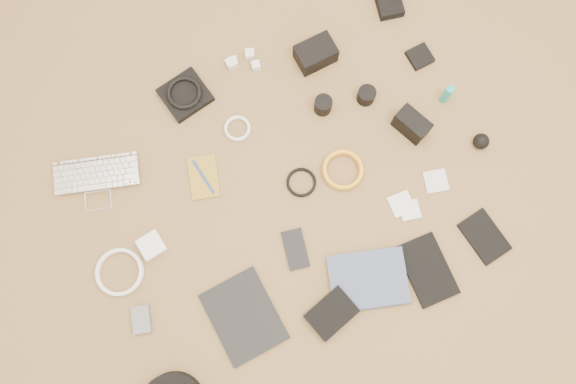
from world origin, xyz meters
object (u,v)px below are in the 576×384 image
tablet (244,316)px  laptop (98,186)px  dslr_camera (316,54)px  paperback (373,309)px  phone (295,249)px

tablet → laptop: bearing=110.9°
dslr_camera → paperback: dslr_camera is taller
tablet → phone: 0.27m
laptop → phone: size_ratio=2.18×
laptop → tablet: size_ratio=1.11×
paperback → phone: bearing=44.8°
tablet → dslr_camera: bearing=46.8°
dslr_camera → paperback: (-0.25, -0.85, -0.03)m
tablet → paperback: paperback is taller
dslr_camera → phone: 0.68m
dslr_camera → phone: size_ratio=1.02×
laptop → dslr_camera: (0.86, 0.06, 0.03)m
dslr_camera → tablet: 0.92m
paperback → tablet: bearing=86.0°
laptop → tablet: (0.24, -0.61, -0.01)m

